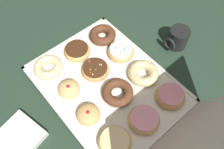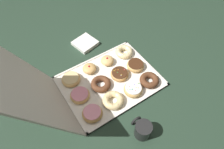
% 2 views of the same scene
% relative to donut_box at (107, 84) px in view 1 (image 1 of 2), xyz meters
% --- Properties ---
extents(ground_plane, '(3.00, 3.00, 0.00)m').
position_rel_donut_box_xyz_m(ground_plane, '(0.00, 0.00, -0.01)').
color(ground_plane, '#233828').
extents(donut_box, '(0.44, 0.57, 0.01)m').
position_rel_donut_box_xyz_m(donut_box, '(0.00, 0.00, 0.00)').
color(donut_box, silver).
rests_on(donut_box, ground).
extents(box_lid_open, '(0.44, 0.23, 0.52)m').
position_rel_donut_box_xyz_m(box_lid_open, '(0.00, 0.40, 0.26)').
color(box_lid_open, silver).
rests_on(box_lid_open, ground).
extents(chocolate_cake_ring_donut_0, '(0.12, 0.12, 0.04)m').
position_rel_donut_box_xyz_m(chocolate_cake_ring_donut_0, '(-0.14, -0.19, 0.02)').
color(chocolate_cake_ring_donut_0, '#59331E').
rests_on(chocolate_cake_ring_donut_0, donut_box).
extents(chocolate_frosted_donut_1, '(0.11, 0.11, 0.04)m').
position_rel_donut_box_xyz_m(chocolate_frosted_donut_1, '(0.00, -0.19, 0.02)').
color(chocolate_frosted_donut_1, tan).
rests_on(chocolate_frosted_donut_1, donut_box).
extents(cruller_donut_2, '(0.12, 0.12, 0.04)m').
position_rel_donut_box_xyz_m(cruller_donut_2, '(0.14, -0.20, 0.02)').
color(cruller_donut_2, beige).
rests_on(cruller_donut_2, donut_box).
extents(sprinkle_donut_3, '(0.11, 0.11, 0.04)m').
position_rel_donut_box_xyz_m(sprinkle_donut_3, '(-0.14, -0.07, 0.03)').
color(sprinkle_donut_3, tan).
rests_on(sprinkle_donut_3, donut_box).
extents(sprinkle_donut_4, '(0.11, 0.11, 0.04)m').
position_rel_donut_box_xyz_m(sprinkle_donut_4, '(0.00, -0.07, 0.02)').
color(sprinkle_donut_4, tan).
rests_on(sprinkle_donut_4, donut_box).
extents(jelly_filled_donut_5, '(0.08, 0.08, 0.05)m').
position_rel_donut_box_xyz_m(jelly_filled_donut_5, '(0.13, -0.07, 0.03)').
color(jelly_filled_donut_5, '#E5B770').
rests_on(jelly_filled_donut_5, donut_box).
extents(cruller_donut_6, '(0.12, 0.12, 0.04)m').
position_rel_donut_box_xyz_m(cruller_donut_6, '(-0.13, 0.07, 0.03)').
color(cruller_donut_6, '#EACC8C').
rests_on(cruller_donut_6, donut_box).
extents(chocolate_cake_ring_donut_7, '(0.12, 0.12, 0.04)m').
position_rel_donut_box_xyz_m(chocolate_cake_ring_donut_7, '(-0.00, 0.06, 0.02)').
color(chocolate_cake_ring_donut_7, '#59331E').
rests_on(chocolate_cake_ring_donut_7, donut_box).
extents(jelly_filled_donut_8, '(0.09, 0.09, 0.05)m').
position_rel_donut_box_xyz_m(jelly_filled_donut_8, '(0.14, 0.06, 0.03)').
color(jelly_filled_donut_8, tan).
rests_on(jelly_filled_donut_8, donut_box).
extents(pink_frosted_donut_9, '(0.11, 0.11, 0.04)m').
position_rel_donut_box_xyz_m(pink_frosted_donut_9, '(-0.14, 0.20, 0.03)').
color(pink_frosted_donut_9, tan).
rests_on(pink_frosted_donut_9, donut_box).
extents(pink_frosted_donut_10, '(0.11, 0.11, 0.04)m').
position_rel_donut_box_xyz_m(pink_frosted_donut_10, '(-0.00, 0.20, 0.02)').
color(pink_frosted_donut_10, tan).
rests_on(pink_frosted_donut_10, donut_box).
extents(glazed_ring_donut_11, '(0.11, 0.11, 0.04)m').
position_rel_donut_box_xyz_m(glazed_ring_donut_11, '(0.13, 0.20, 0.02)').
color(glazed_ring_donut_11, '#E5B770').
rests_on(glazed_ring_donut_11, donut_box).
extents(coffee_mug, '(0.11, 0.09, 0.09)m').
position_rel_donut_box_xyz_m(coffee_mug, '(-0.36, 0.04, 0.04)').
color(coffee_mug, black).
rests_on(coffee_mug, ground).
extents(napkin_stack, '(0.17, 0.17, 0.03)m').
position_rel_donut_box_xyz_m(napkin_stack, '(0.37, -0.03, 0.01)').
color(napkin_stack, white).
rests_on(napkin_stack, ground).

